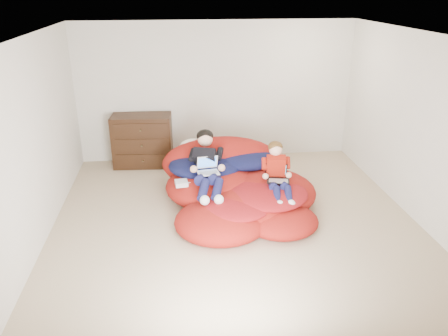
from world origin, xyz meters
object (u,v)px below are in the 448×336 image
Objects in this scene: older_boy at (207,162)px; laptop_black at (277,176)px; younger_boy at (277,171)px; beanbag_pile at (236,187)px; laptop_white at (208,168)px; dresser at (143,141)px.

older_boy is 3.37× the size of laptop_black.
younger_boy is (0.97, -0.33, -0.05)m from older_boy.
beanbag_pile is at bearing 151.69° from laptop_black.
older_boy reaches higher than laptop_white.
beanbag_pile is 7.50× the size of laptop_white.
older_boy is 3.80× the size of laptop_white.
dresser is at bearing 130.30° from beanbag_pile.
beanbag_pile is 2.83× the size of younger_boy.
older_boy is at bearing 174.10° from beanbag_pile.
dresser is at bearing 119.84° from laptop_white.
laptop_black is (0.97, -0.22, -0.08)m from laptop_white.
beanbag_pile is at bearing 151.97° from younger_boy.
laptop_black is (0.97, -0.33, -0.12)m from older_boy.
younger_boy is at bearing 90.00° from laptop_black.
laptop_white is 0.99m from laptop_black.
beanbag_pile is at bearing 9.73° from laptop_white.
beanbag_pile is 0.57m from laptop_white.
younger_boy is at bearing -12.41° from laptop_white.
laptop_black is at bearing -28.31° from beanbag_pile.
younger_boy is at bearing -45.13° from dresser.
beanbag_pile is at bearing -5.90° from older_boy.
younger_boy reaches higher than laptop_black.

